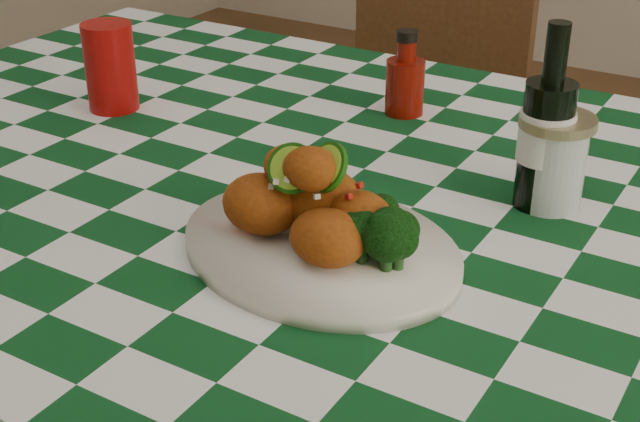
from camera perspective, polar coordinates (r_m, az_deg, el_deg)
The scene contains 8 objects.
plate at distance 0.96m, azimuth 0.00°, elevation -2.42°, with size 0.33×0.26×0.02m, color silver, non-canonical shape.
fried_chicken_pile at distance 0.94m, azimuth -0.23°, elevation 1.01°, with size 0.17×0.12×0.11m, color #963F0E, non-canonical shape.
broccoli_side at distance 0.92m, azimuth 4.27°, elevation -1.07°, with size 0.09×0.09×0.06m, color black, non-canonical shape.
red_tumbler at distance 1.38m, azimuth -13.28°, elevation 8.97°, with size 0.08×0.08×0.13m, color #990A08.
ketchup_bottle at distance 1.34m, azimuth 5.49°, elevation 8.80°, with size 0.06×0.06×0.13m, color #680D05, non-canonical shape.
mason_jar at distance 1.09m, azimuth 14.66°, elevation 3.09°, with size 0.09×0.09×0.11m, color #B2BCBA, non-canonical shape.
beer_bottle at distance 1.06m, azimuth 14.39°, elevation 5.78°, with size 0.06×0.06×0.22m, color black, non-canonical shape.
wooden_chair_left at distance 1.95m, azimuth 5.23°, elevation 2.27°, with size 0.41×0.43×0.89m, color #472814, non-canonical shape.
Camera 1 is at (0.50, -0.87, 1.28)m, focal length 50.00 mm.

